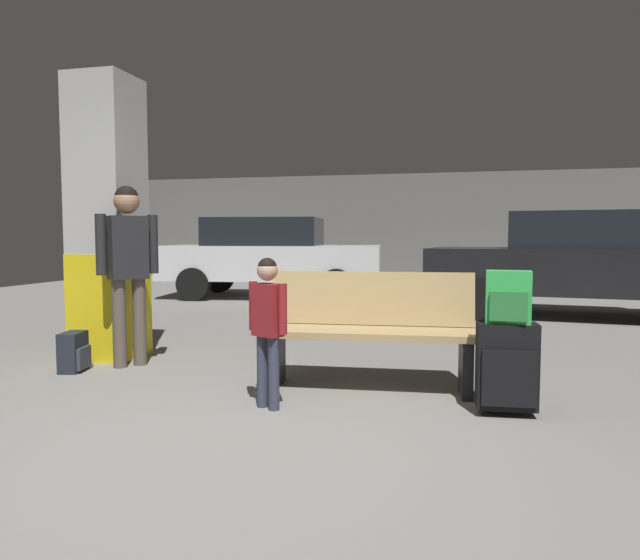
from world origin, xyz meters
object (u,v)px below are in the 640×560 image
suitcase (507,366)px  parked_car_far (271,255)px  structural_pillar (108,220)px  backpack_bright (508,298)px  child (268,316)px  adult (128,256)px  bench (369,331)px  parked_car_near (578,261)px  backpack_dark_floor (74,352)px

suitcase → parked_car_far: size_ratio=0.14×
structural_pillar → backpack_bright: size_ratio=7.82×
child → parked_car_far: (-2.33, 6.98, 0.18)m
adult → bench: bearing=-6.4°
child → suitcase: bearing=8.4°
suitcase → parked_car_near: bearing=75.8°
suitcase → adult: adult is taller
structural_pillar → adult: size_ratio=1.65×
backpack_bright → parked_car_near: parked_car_near is taller
adult → structural_pillar: bearing=141.6°
suitcase → adult: (-3.18, 0.71, 0.67)m
backpack_dark_floor → parked_car_far: bearing=93.1°
suitcase → structural_pillar: bearing=163.9°
child → parked_car_near: bearing=62.1°
bench → adult: bearing=173.6°
child → adult: 1.91m
parked_car_near → structural_pillar: bearing=-139.8°
child → parked_car_near: (2.87, 5.41, 0.18)m
parked_car_near → parked_car_far: 5.43m
child → parked_car_near: 6.13m
bench → backpack_bright: backpack_bright is taller
structural_pillar → suitcase: (3.59, -1.03, -1.00)m
parked_car_near → parked_car_far: (-5.20, 1.57, 0.00)m
child → adult: size_ratio=0.64×
structural_pillar → backpack_bright: (3.59, -1.03, -0.55)m
parked_car_near → backpack_bright: bearing=-104.2°
adult → parked_car_near: bearing=44.8°
adult → backpack_dark_floor: 0.95m
structural_pillar → parked_car_near: structural_pillar is taller
bench → child: (-0.58, -0.69, 0.19)m
adult → backpack_dark_floor: bearing=-140.3°
suitcase → backpack_bright: (-0.00, -0.00, 0.45)m
structural_pillar → parked_car_far: bearing=92.9°
child → backpack_bright: bearing=8.4°
structural_pillar → parked_car_near: (4.90, 4.15, -0.51)m
backpack_bright → adult: adult is taller
structural_pillar → suitcase: structural_pillar is taller
backpack_dark_floor → backpack_bright: bearing=-6.6°
structural_pillar → suitcase: bearing=-16.1°
suitcase → adult: size_ratio=0.38×
backpack_bright → parked_car_near: (1.32, 5.18, 0.03)m
parked_car_near → parked_car_far: size_ratio=1.00×
bench → child: child is taller
backpack_bright → structural_pillar: bearing=163.9°
structural_pillar → parked_car_near: 6.44m
suitcase → parked_car_far: 7.80m
bench → backpack_dark_floor: bench is taller
parked_car_near → suitcase: bearing=-104.2°
parked_car_far → bench: bearing=-65.2°
parked_car_near → backpack_dark_floor: bearing=-135.5°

